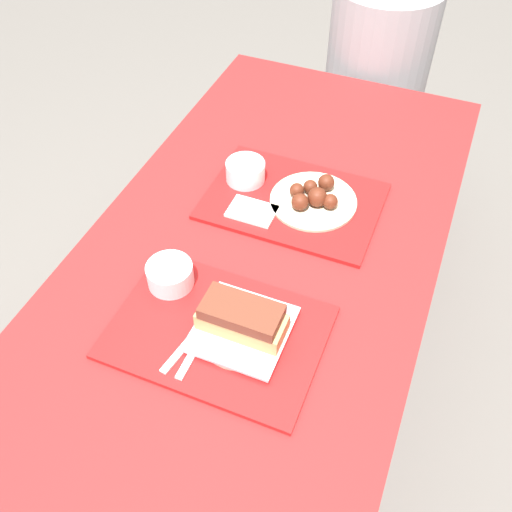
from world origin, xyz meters
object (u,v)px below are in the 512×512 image
object	(u,v)px
wings_plate_far	(314,197)
person_seated_across	(380,53)
brisket_sandwich_plate	(242,322)
tray_far	(293,201)
bowl_coleslaw_far	(245,170)
bowl_coleslaw_near	(170,274)
tray_near	(218,332)

from	to	relation	value
wings_plate_far	person_seated_across	distance (m)	0.88
brisket_sandwich_plate	wings_plate_far	bearing A→B (deg)	88.57
tray_far	wings_plate_far	size ratio (longest dim) A/B	1.98
brisket_sandwich_plate	wings_plate_far	world-z (taller)	brisket_sandwich_plate
brisket_sandwich_plate	bowl_coleslaw_far	xyz separation A→B (m)	(-0.19, 0.47, -0.00)
brisket_sandwich_plate	person_seated_across	world-z (taller)	person_seated_across
tray_far	person_seated_across	bearing A→B (deg)	88.90
tray_far	bowl_coleslaw_near	world-z (taller)	bowl_coleslaw_near
brisket_sandwich_plate	person_seated_across	xyz separation A→B (m)	(-0.02, 1.33, -0.06)
brisket_sandwich_plate	bowl_coleslaw_near	bearing A→B (deg)	162.45
tray_far	brisket_sandwich_plate	distance (m)	0.45
bowl_coleslaw_near	bowl_coleslaw_far	world-z (taller)	same
tray_near	bowl_coleslaw_near	bearing A→B (deg)	152.23
person_seated_across	brisket_sandwich_plate	bearing A→B (deg)	-88.94
brisket_sandwich_plate	person_seated_across	distance (m)	1.33
bowl_coleslaw_far	bowl_coleslaw_near	bearing A→B (deg)	-92.21
person_seated_across	bowl_coleslaw_far	bearing A→B (deg)	-100.91
tray_far	bowl_coleslaw_near	xyz separation A→B (m)	(-0.16, -0.38, 0.04)
tray_near	tray_far	size ratio (longest dim) A/B	1.00
brisket_sandwich_plate	wings_plate_far	xyz separation A→B (m)	(0.01, 0.45, -0.02)
brisket_sandwich_plate	tray_near	bearing A→B (deg)	-162.43
bowl_coleslaw_near	person_seated_across	xyz separation A→B (m)	(0.18, 1.27, -0.05)
brisket_sandwich_plate	wings_plate_far	size ratio (longest dim) A/B	0.86
bowl_coleslaw_far	person_seated_across	world-z (taller)	person_seated_across
person_seated_across	bowl_coleslaw_near	bearing A→B (deg)	-98.16
tray_near	bowl_coleslaw_far	size ratio (longest dim) A/B	4.26
wings_plate_far	person_seated_across	world-z (taller)	person_seated_across
tray_near	bowl_coleslaw_far	distance (m)	0.51
tray_far	tray_near	bearing A→B (deg)	-91.21
bowl_coleslaw_near	brisket_sandwich_plate	size ratio (longest dim) A/B	0.54
bowl_coleslaw_near	tray_far	bearing A→B (deg)	66.34
tray_near	wings_plate_far	distance (m)	0.47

